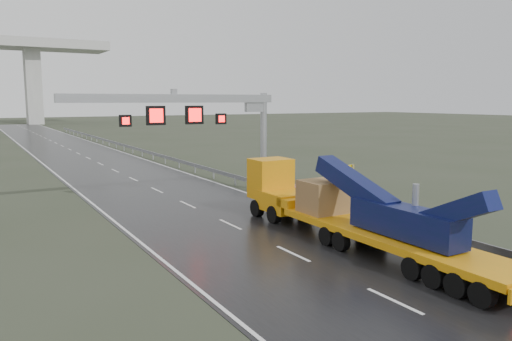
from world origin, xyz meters
TOP-DOWN VIEW (x-y plane):
  - ground at (0.00, 0.00)m, footprint 400.00×400.00m
  - road at (0.00, 40.00)m, footprint 11.00×200.00m
  - guardrail at (6.10, 30.00)m, footprint 0.20×140.00m
  - sign_gantry at (2.10, 17.99)m, footprint 14.90×1.20m
  - heavy_haul_truck at (3.25, 5.09)m, footprint 2.63×16.99m
  - exit_sign_pair at (9.00, 11.13)m, footprint 1.50×0.36m
  - striped_barrier at (6.94, 14.07)m, footprint 0.66×0.46m

SIDE VIEW (x-z plane):
  - ground at x=0.00m, z-range 0.00..0.00m
  - road at x=0.00m, z-range 0.00..0.02m
  - striped_barrier at x=6.94m, z-range 0.00..1.02m
  - guardrail at x=6.10m, z-range 0.00..1.40m
  - heavy_haul_truck at x=3.25m, z-range -0.45..3.54m
  - exit_sign_pair at x=9.00m, z-range 0.52..3.11m
  - sign_gantry at x=2.10m, z-range 1.90..9.33m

